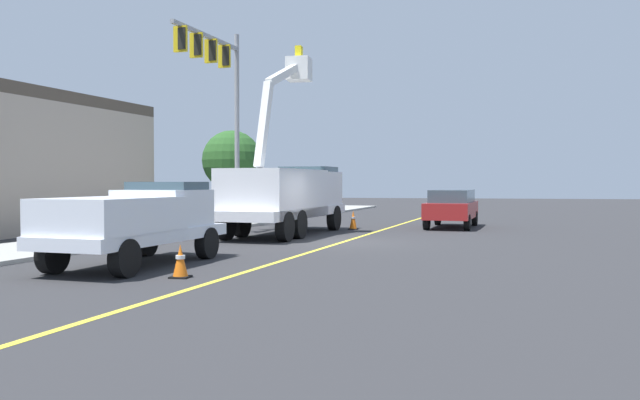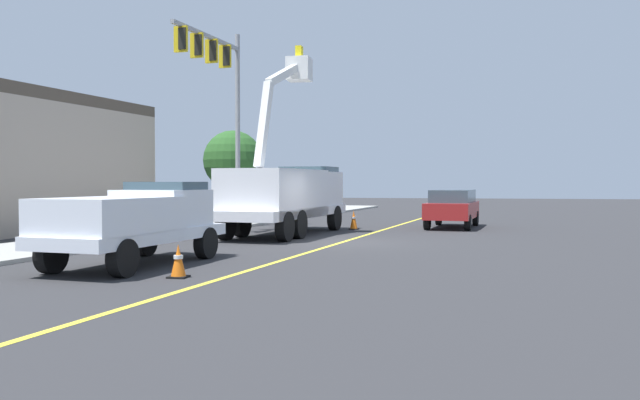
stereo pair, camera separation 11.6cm
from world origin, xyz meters
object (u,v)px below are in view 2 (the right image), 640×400
(traffic_cone_leading, at_px, (178,261))
(traffic_signal_mast, at_px, (220,82))
(utility_bucket_truck, at_px, (286,193))
(service_pickup_truck, at_px, (134,220))
(passing_minivan, at_px, (453,206))
(traffic_cone_mid_front, at_px, (354,220))

(traffic_cone_leading, distance_m, traffic_signal_mast, 15.85)
(utility_bucket_truck, bearing_deg, service_pickup_truck, 172.59)
(service_pickup_truck, bearing_deg, passing_minivan, -26.75)
(service_pickup_truck, bearing_deg, traffic_signal_mast, 10.36)
(traffic_cone_mid_front, distance_m, traffic_signal_mast, 8.32)
(service_pickup_truck, relative_size, traffic_signal_mast, 0.66)
(traffic_cone_leading, bearing_deg, utility_bucket_truck, 2.84)
(traffic_cone_leading, relative_size, traffic_cone_mid_front, 0.87)
(traffic_cone_leading, bearing_deg, traffic_cone_mid_front, -6.19)
(utility_bucket_truck, height_order, traffic_signal_mast, traffic_signal_mast)
(utility_bucket_truck, xyz_separation_m, service_pickup_truck, (-10.03, 1.30, -0.50))
(traffic_cone_leading, xyz_separation_m, traffic_cone_mid_front, (14.84, -1.61, 0.05))
(passing_minivan, height_order, traffic_cone_leading, passing_minivan)
(traffic_cone_leading, relative_size, traffic_signal_mast, 0.08)
(traffic_cone_leading, distance_m, traffic_cone_mid_front, 14.93)
(utility_bucket_truck, bearing_deg, passing_minivan, -50.91)
(service_pickup_truck, xyz_separation_m, traffic_cone_leading, (-1.71, -1.89, -0.76))
(traffic_signal_mast, bearing_deg, utility_bucket_truck, -123.07)
(traffic_signal_mast, bearing_deg, service_pickup_truck, -169.64)
(utility_bucket_truck, bearing_deg, traffic_signal_mast, 56.93)
(passing_minivan, bearing_deg, traffic_cone_leading, 161.15)
(traffic_cone_mid_front, relative_size, traffic_signal_mast, 0.09)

